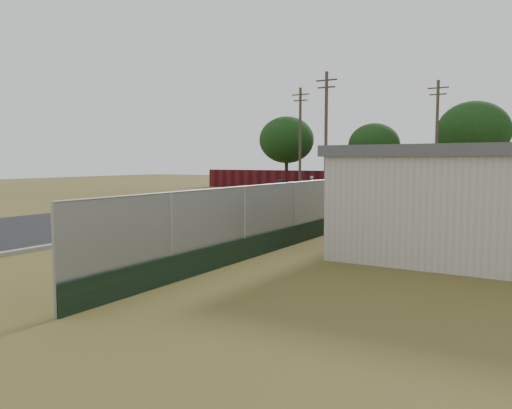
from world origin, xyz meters
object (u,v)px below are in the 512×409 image
Objects in this scene: pedestrian at (312,186)px; fire_hydrant at (118,265)px; mailbox at (248,200)px; pickup_truck at (369,191)px; trash_bin at (281,186)px.

fire_hydrant is at bearing 125.11° from pedestrian.
pickup_truck is (0.85, 13.54, -0.29)m from mailbox.
pedestrian is 1.43× the size of trash_bin.
pedestrian reaches higher than pickup_truck.
pedestrian is at bearing 106.24° from fire_hydrant.
pickup_truck is 4.95× the size of trash_bin.
mailbox is at bearing -65.53° from trash_bin.
trash_bin reaches higher than fire_hydrant.
pickup_truck is 3.46× the size of pedestrian.
pedestrian is at bearing 105.86° from mailbox.
mailbox is 17.60m from pedestrian.
trash_bin is at bearing 52.84° from pickup_truck.
fire_hydrant is 0.56× the size of pedestrian.
trash_bin is at bearing 111.85° from fire_hydrant.
trash_bin is (-8.67, 19.05, -0.48)m from mailbox.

